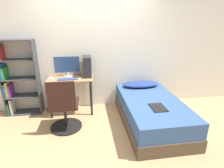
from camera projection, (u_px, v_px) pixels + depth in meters
name	position (u px, v px, depth m)	size (l,w,h in m)	color
ground_plane	(100.00, 142.00, 2.85)	(14.00, 14.00, 0.00)	tan
wall_back	(93.00, 51.00, 3.72)	(8.00, 0.05, 2.50)	silver
desk	(71.00, 85.00, 3.60)	(0.91, 0.52, 0.77)	#997047
bookshelf	(15.00, 81.00, 3.51)	(0.69, 0.30, 1.53)	#38383D
office_chair	(64.00, 111.00, 3.06)	(0.57, 0.57, 0.97)	black
bed	(151.00, 111.00, 3.30)	(1.04, 1.87, 0.50)	#4C3D2D
pillow	(141.00, 84.00, 3.83)	(0.79, 0.36, 0.11)	navy
magazine	(158.00, 107.00, 2.90)	(0.24, 0.32, 0.01)	black
monitor	(67.00, 65.00, 3.61)	(0.53, 0.18, 0.42)	#B7B7BC
keyboard	(67.00, 79.00, 3.44)	(0.37, 0.12, 0.02)	#33477A
pc_tower	(87.00, 66.00, 3.60)	(0.16, 0.33, 0.42)	#232328
mouse	(80.00, 79.00, 3.47)	(0.06, 0.09, 0.02)	silver
phone	(51.00, 78.00, 3.53)	(0.07, 0.14, 0.01)	#B7B7BC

